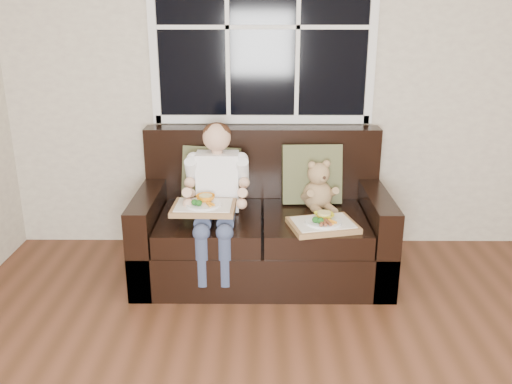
{
  "coord_description": "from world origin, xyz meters",
  "views": [
    {
      "loc": [
        -0.36,
        -1.52,
        1.77
      ],
      "look_at": [
        -0.38,
        1.85,
        0.63
      ],
      "focal_mm": 38.0,
      "sensor_mm": 36.0,
      "label": 1
    }
  ],
  "objects_px": {
    "child": "(217,186)",
    "teddy_bear": "(318,189)",
    "loveseat": "(262,228)",
    "tray_right": "(323,224)",
    "tray_left": "(204,206)"
  },
  "relations": [
    {
      "from": "teddy_bear",
      "to": "tray_left",
      "type": "distance_m",
      "value": 0.81
    },
    {
      "from": "loveseat",
      "to": "teddy_bear",
      "type": "distance_m",
      "value": 0.48
    },
    {
      "from": "loveseat",
      "to": "tray_left",
      "type": "distance_m",
      "value": 0.54
    },
    {
      "from": "tray_right",
      "to": "loveseat",
      "type": "bearing_deg",
      "value": 125.25
    },
    {
      "from": "child",
      "to": "teddy_bear",
      "type": "height_order",
      "value": "child"
    },
    {
      "from": "tray_left",
      "to": "tray_right",
      "type": "xyz_separation_m",
      "value": [
        0.76,
        -0.06,
        -0.1
      ]
    },
    {
      "from": "child",
      "to": "tray_right",
      "type": "relative_size",
      "value": 2.0
    },
    {
      "from": "teddy_bear",
      "to": "tray_left",
      "type": "bearing_deg",
      "value": -176.68
    },
    {
      "from": "child",
      "to": "tray_right",
      "type": "distance_m",
      "value": 0.74
    },
    {
      "from": "child",
      "to": "teddy_bear",
      "type": "bearing_deg",
      "value": 10.93
    },
    {
      "from": "child",
      "to": "tray_right",
      "type": "bearing_deg",
      "value": -17.42
    },
    {
      "from": "child",
      "to": "tray_right",
      "type": "height_order",
      "value": "child"
    },
    {
      "from": "tray_right",
      "to": "child",
      "type": "bearing_deg",
      "value": 149.26
    },
    {
      "from": "tray_right",
      "to": "tray_left",
      "type": "bearing_deg",
      "value": 162.23
    },
    {
      "from": "loveseat",
      "to": "tray_right",
      "type": "height_order",
      "value": "loveseat"
    }
  ]
}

